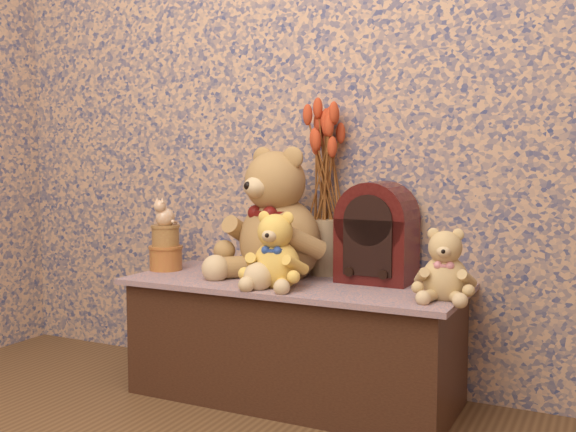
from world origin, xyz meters
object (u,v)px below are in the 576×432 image
(cathedral_radio, at_px, (377,232))
(teddy_medium, at_px, (277,246))
(teddy_large, at_px, (280,207))
(cat_figurine, at_px, (165,211))
(teddy_small, at_px, (445,261))
(biscuit_tin_lower, at_px, (166,258))
(ceramic_vase, at_px, (326,247))

(cathedral_radio, bearing_deg, teddy_medium, -138.32)
(teddy_large, xyz_separation_m, cathedral_radio, (0.36, 0.07, -0.08))
(teddy_medium, xyz_separation_m, cathedral_radio, (0.28, 0.24, 0.04))
(cathedral_radio, bearing_deg, cat_figurine, -169.69)
(teddy_large, bearing_deg, cat_figurine, -152.22)
(cathedral_radio, xyz_separation_m, cat_figurine, (-0.83, -0.13, 0.05))
(teddy_small, distance_m, biscuit_tin_lower, 1.12)
(teddy_medium, distance_m, cat_figurine, 0.57)
(teddy_large, xyz_separation_m, teddy_medium, (0.07, -0.17, -0.12))
(teddy_small, distance_m, cathedral_radio, 0.35)
(ceramic_vase, relative_size, biscuit_tin_lower, 1.65)
(teddy_small, xyz_separation_m, ceramic_vase, (-0.51, 0.25, -0.02))
(teddy_large, distance_m, biscuit_tin_lower, 0.52)
(cathedral_radio, bearing_deg, ceramic_vase, 166.64)
(cathedral_radio, height_order, ceramic_vase, cathedral_radio)
(cathedral_radio, distance_m, cat_figurine, 0.84)
(teddy_medium, distance_m, teddy_small, 0.57)
(teddy_small, bearing_deg, ceramic_vase, 146.43)
(teddy_medium, height_order, cat_figurine, cat_figurine)
(teddy_small, xyz_separation_m, cat_figurine, (-1.12, 0.06, 0.11))
(cathedral_radio, bearing_deg, biscuit_tin_lower, -169.69)
(teddy_medium, height_order, ceramic_vase, teddy_medium)
(teddy_large, relative_size, teddy_medium, 1.85)
(teddy_large, xyz_separation_m, biscuit_tin_lower, (-0.48, -0.06, -0.21))
(teddy_large, distance_m, ceramic_vase, 0.24)
(teddy_large, xyz_separation_m, ceramic_vase, (0.13, 0.13, -0.15))
(cat_figurine, bearing_deg, cathedral_radio, 19.28)
(teddy_medium, relative_size, cat_figurine, 2.44)
(teddy_large, relative_size, teddy_small, 2.15)
(teddy_small, xyz_separation_m, cathedral_radio, (-0.29, 0.19, 0.06))
(teddy_large, height_order, teddy_medium, teddy_large)
(ceramic_vase, bearing_deg, cat_figurine, -162.71)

